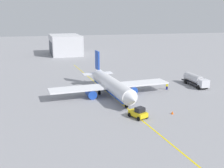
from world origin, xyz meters
name	(u,v)px	position (x,y,z in m)	size (l,w,h in m)	color
ground_plane	(112,96)	(0.00, 0.00, 0.00)	(400.00, 400.00, 0.00)	#939399
airplane	(111,85)	(-0.51, -0.05, 2.54)	(28.67, 30.07, 9.46)	white
fuel_tanker	(195,80)	(-3.66, 24.71, 1.72)	(10.22, 3.01, 3.15)	#2D2D33
pushback_tug	(138,113)	(15.20, 1.28, 1.01)	(4.09, 3.41, 2.20)	yellow
refueling_worker	(167,86)	(-2.13, 15.48, 0.82)	(0.51, 0.61, 1.71)	navy
safety_cone_nose	(172,113)	(14.95, 8.51, 0.31)	(0.55, 0.55, 0.62)	#F2590F
distant_hangar	(65,45)	(-75.16, -4.54, 4.73)	(22.92, 15.17, 9.47)	silver
taxi_line_marking	(112,96)	(0.00, 0.00, 0.01)	(88.48, 0.30, 0.01)	yellow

